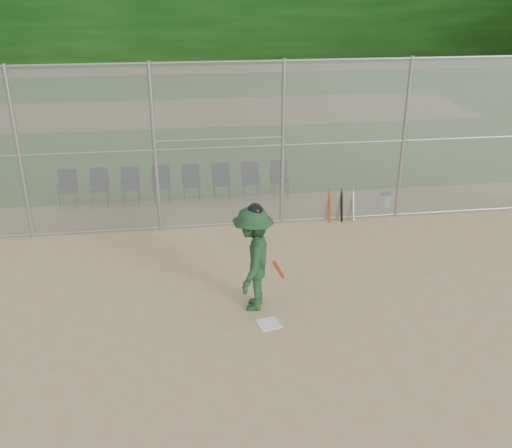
{
  "coord_description": "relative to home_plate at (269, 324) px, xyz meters",
  "views": [
    {
      "loc": [
        -1.48,
        -7.91,
        5.69
      ],
      "look_at": [
        0.0,
        2.5,
        1.1
      ],
      "focal_mm": 40.0,
      "sensor_mm": 36.0,
      "label": 1
    }
  ],
  "objects": [
    {
      "name": "chair_4",
      "position": [
        -1.11,
        6.37,
        0.47
      ],
      "size": [
        0.54,
        0.52,
        0.96
      ],
      "primitive_type": null,
      "color": "#10193B",
      "rests_on": "ground"
    },
    {
      "name": "home_plate",
      "position": [
        0.0,
        0.0,
        0.0
      ],
      "size": [
        0.46,
        0.46,
        0.02
      ],
      "primitive_type": "cube",
      "rotation": [
        0.0,
        0.0,
        0.24
      ],
      "color": "white",
      "rests_on": "ground"
    },
    {
      "name": "backstop_fence",
      "position": [
        0.05,
        4.45,
        2.06
      ],
      "size": [
        16.09,
        0.09,
        4.0
      ],
      "color": "gray",
      "rests_on": "ground"
    },
    {
      "name": "ground",
      "position": [
        0.05,
        -0.55,
        -0.01
      ],
      "size": [
        100.0,
        100.0,
        0.0
      ],
      "primitive_type": "plane",
      "color": "tan",
      "rests_on": "ground"
    },
    {
      "name": "chair_1",
      "position": [
        -3.57,
        6.37,
        0.47
      ],
      "size": [
        0.54,
        0.52,
        0.96
      ],
      "primitive_type": null,
      "color": "#10193B",
      "rests_on": "ground"
    },
    {
      "name": "water_cooler",
      "position": [
        4.01,
        5.17,
        0.18
      ],
      "size": [
        0.3,
        0.3,
        0.38
      ],
      "color": "white",
      "rests_on": "ground"
    },
    {
      "name": "chair_3",
      "position": [
        -1.93,
        6.37,
        0.47
      ],
      "size": [
        0.54,
        0.52,
        0.96
      ],
      "primitive_type": null,
      "color": "#10193B",
      "rests_on": "ground"
    },
    {
      "name": "chair_7",
      "position": [
        1.35,
        6.37,
        0.47
      ],
      "size": [
        0.54,
        0.52,
        0.96
      ],
      "primitive_type": null,
      "color": "#10193B",
      "rests_on": "ground"
    },
    {
      "name": "chair_0",
      "position": [
        -4.39,
        6.37,
        0.47
      ],
      "size": [
        0.54,
        0.52,
        0.96
      ],
      "primitive_type": null,
      "color": "#10193B",
      "rests_on": "ground"
    },
    {
      "name": "grass_strip",
      "position": [
        0.05,
        17.45,
        -0.0
      ],
      "size": [
        100.0,
        100.0,
        0.0
      ],
      "primitive_type": "plane",
      "color": "#2B681F",
      "rests_on": "ground"
    },
    {
      "name": "dirt_patch_far",
      "position": [
        0.05,
        17.45,
        0.0
      ],
      "size": [
        24.0,
        24.0,
        0.0
      ],
      "primitive_type": "plane",
      "color": "tan",
      "rests_on": "ground"
    },
    {
      "name": "chair_5",
      "position": [
        -0.29,
        6.37,
        0.47
      ],
      "size": [
        0.54,
        0.52,
        0.96
      ],
      "primitive_type": null,
      "color": "#10193B",
      "rests_on": "ground"
    },
    {
      "name": "batter_at_plate",
      "position": [
        -0.19,
        0.64,
        1.0
      ],
      "size": [
        1.11,
        1.44,
        2.08
      ],
      "color": "#1B4521",
      "rests_on": "ground"
    },
    {
      "name": "chair_6",
      "position": [
        0.53,
        6.37,
        0.47
      ],
      "size": [
        0.54,
        0.52,
        0.96
      ],
      "primitive_type": null,
      "color": "#10193B",
      "rests_on": "ground"
    },
    {
      "name": "chair_2",
      "position": [
        -2.75,
        6.37,
        0.47
      ],
      "size": [
        0.54,
        0.52,
        0.96
      ],
      "primitive_type": null,
      "color": "#10193B",
      "rests_on": "ground"
    },
    {
      "name": "spare_bats",
      "position": [
        2.57,
        4.4,
        0.41
      ],
      "size": [
        0.66,
        0.28,
        0.84
      ],
      "color": "#D84C14",
      "rests_on": "ground"
    }
  ]
}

